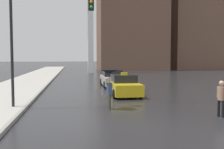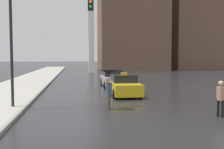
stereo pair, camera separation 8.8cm
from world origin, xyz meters
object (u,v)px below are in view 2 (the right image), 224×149
sedan_red (113,79)px  traffic_light (44,24)px  pedestrian_man (221,96)px  taxi (124,86)px  pedestrian_with_umbrella (109,78)px

sedan_red → traffic_light: traffic_light is taller
pedestrian_man → traffic_light: 9.11m
sedan_red → pedestrian_man: pedestrian_man is taller
taxi → pedestrian_man: 7.67m
pedestrian_man → traffic_light: size_ratio=0.26×
sedan_red → pedestrian_with_umbrella: size_ratio=2.34×
taxi → pedestrian_with_umbrella: (-1.65, -4.69, 0.93)m
sedan_red → traffic_light: (-4.94, -9.98, 3.62)m
pedestrian_with_umbrella → traffic_light: (-3.24, 0.67, 2.71)m
pedestrian_with_umbrella → pedestrian_man: size_ratio=1.25×
taxi → pedestrian_man: bearing=113.2°
pedestrian_with_umbrella → pedestrian_man: (4.67, -2.36, -0.65)m
taxi → sedan_red: size_ratio=0.85×
sedan_red → pedestrian_man: 13.35m
taxi → pedestrian_with_umbrella: bearing=70.6°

